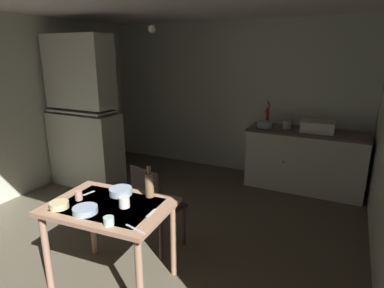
{
  "coord_description": "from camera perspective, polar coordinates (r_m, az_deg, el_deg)",
  "views": [
    {
      "loc": [
        1.83,
        -3.1,
        1.94
      ],
      "look_at": [
        0.33,
        -0.08,
        0.98
      ],
      "focal_mm": 29.94,
      "sensor_mm": 36.0,
      "label": 1
    }
  ],
  "objects": [
    {
      "name": "serving_bowl_wide",
      "position": [
        2.81,
        -22.59,
        -10.0
      ],
      "size": [
        0.15,
        0.15,
        0.05
      ],
      "primitive_type": "cylinder",
      "color": "beige",
      "rests_on": "dining_table"
    },
    {
      "name": "mixing_bowl_counter",
      "position": [
        4.89,
        12.9,
        3.43
      ],
      "size": [
        0.23,
        0.23,
        0.09
      ],
      "primitive_type": "cylinder",
      "color": "#9EB2C6",
      "rests_on": "counter_cabinet"
    },
    {
      "name": "chair_far_side",
      "position": [
        3.25,
        -6.58,
        -10.78
      ],
      "size": [
        0.48,
        0.48,
        0.91
      ],
      "color": "#2F2522",
      "rests_on": "ground"
    },
    {
      "name": "wall_back",
      "position": [
        5.44,
        6.58,
        8.18
      ],
      "size": [
        4.49,
        0.1,
        2.45
      ],
      "primitive_type": "cube",
      "color": "beige",
      "rests_on": "ground"
    },
    {
      "name": "glass_bottle",
      "position": [
        2.79,
        -7.6,
        -7.08
      ],
      "size": [
        0.08,
        0.08,
        0.28
      ],
      "color": "olive",
      "rests_on": "dining_table"
    },
    {
      "name": "stoneware_crock",
      "position": [
        4.9,
        16.59,
        3.35
      ],
      "size": [
        0.12,
        0.12,
        0.12
      ],
      "primitive_type": "cylinder",
      "color": "beige",
      "rests_on": "counter_cabinet"
    },
    {
      "name": "hutch_cabinet",
      "position": [
        4.95,
        -18.76,
        4.38
      ],
      "size": [
        1.08,
        0.46,
        2.2
      ],
      "color": "beige",
      "rests_on": "ground"
    },
    {
      "name": "teaspoon_by_cup",
      "position": [
        3.0,
        -18.05,
        -8.37
      ],
      "size": [
        0.05,
        0.13,
        0.0
      ],
      "primitive_type": "cube",
      "rotation": [
        0.0,
        0.0,
        1.35
      ],
      "color": "beige",
      "rests_on": "dining_table"
    },
    {
      "name": "ground_plane",
      "position": [
        4.09,
        -3.73,
        -12.5
      ],
      "size": [
        5.39,
        5.39,
        0.0
      ],
      "primitive_type": "plane",
      "color": "brown"
    },
    {
      "name": "wall_left",
      "position": [
        5.17,
        -26.22,
        6.26
      ],
      "size": [
        0.1,
        3.95,
        2.45
      ],
      "primitive_type": "cube",
      "color": "beige",
      "rests_on": "ground"
    },
    {
      "name": "counter_cabinet",
      "position": [
        4.97,
        19.39,
        -2.68
      ],
      "size": [
        1.64,
        0.64,
        0.88
      ],
      "color": "beige",
      "rests_on": "ground"
    },
    {
      "name": "sink_basin",
      "position": [
        4.82,
        21.52,
        2.94
      ],
      "size": [
        0.44,
        0.34,
        0.15
      ],
      "color": "white",
      "rests_on": "counter_cabinet"
    },
    {
      "name": "teaspoon_near_bowl",
      "position": [
        2.56,
        -7.28,
        -12.07
      ],
      "size": [
        0.03,
        0.14,
        0.0
      ],
      "primitive_type": "cube",
      "rotation": [
        0.0,
        0.0,
        4.78
      ],
      "color": "beige",
      "rests_on": "dining_table"
    },
    {
      "name": "pendant_bulb",
      "position": [
        3.58,
        -7.13,
        19.65
      ],
      "size": [
        0.08,
        0.08,
        0.08
      ],
      "primitive_type": "sphere",
      "color": "#F9EFCC"
    },
    {
      "name": "mug_dark",
      "position": [
        2.89,
        -19.54,
        -8.66
      ],
      "size": [
        0.06,
        0.06,
        0.08
      ],
      "primitive_type": "cylinder",
      "color": "tan",
      "rests_on": "dining_table"
    },
    {
      "name": "hand_pump",
      "position": [
        4.96,
        13.27,
        5.03
      ],
      "size": [
        0.05,
        0.27,
        0.39
      ],
      "color": "maroon",
      "rests_on": "counter_cabinet"
    },
    {
      "name": "soup_bowl_small",
      "position": [
        2.66,
        -18.5,
        -11.09
      ],
      "size": [
        0.19,
        0.19,
        0.05
      ],
      "primitive_type": "cylinder",
      "color": "#9EB2C6",
      "rests_on": "dining_table"
    },
    {
      "name": "mug_tall",
      "position": [
        2.45,
        -14.62,
        -13.12
      ],
      "size": [
        0.08,
        0.08,
        0.06
      ],
      "primitive_type": "cylinder",
      "color": "#ADD1C1",
      "rests_on": "dining_table"
    },
    {
      "name": "table_knife",
      "position": [
        2.36,
        -10.06,
        -14.71
      ],
      "size": [
        0.2,
        0.06,
        0.0
      ],
      "primitive_type": "cube",
      "rotation": [
        0.0,
        0.0,
        2.91
      ],
      "color": "silver",
      "rests_on": "dining_table"
    },
    {
      "name": "sauce_dish",
      "position": [
        2.9,
        -12.59,
        -8.22
      ],
      "size": [
        0.2,
        0.2,
        0.06
      ],
      "primitive_type": "cylinder",
      "color": "#9EB2C6",
      "rests_on": "dining_table"
    },
    {
      "name": "teacup_cream",
      "position": [
        2.67,
        -11.98,
        -10.07
      ],
      "size": [
        0.09,
        0.09,
        0.09
      ],
      "primitive_type": "cylinder",
      "color": "white",
      "rests_on": "dining_table"
    },
    {
      "name": "dining_table",
      "position": [
        2.81,
        -14.38,
        -12.45
      ],
      "size": [
        1.05,
        0.77,
        0.75
      ],
      "color": "tan",
      "rests_on": "ground"
    }
  ]
}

